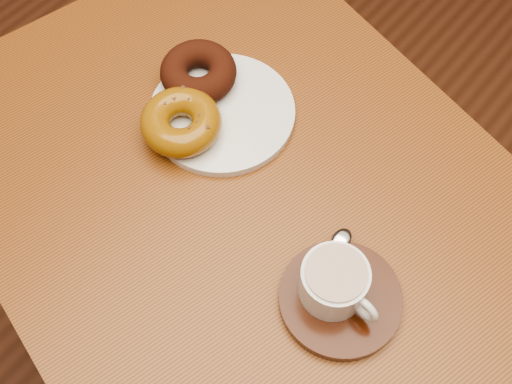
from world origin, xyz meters
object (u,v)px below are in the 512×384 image
Objects in this scene: cafe_table at (246,233)px; donut_plate at (222,112)px; saucer at (340,299)px; coffee_cup at (335,282)px.

cafe_table is 4.92× the size of donut_plate.
donut_plate reaches higher than cafe_table.
saucer is 0.04m from coffee_cup.
donut_plate is 0.31m from saucer.
saucer is 1.40× the size of coffee_cup.
donut_plate is 0.31m from coffee_cup.
coffee_cup reaches higher than cafe_table.
saucer reaches higher than cafe_table.
cafe_table is at bearing 167.16° from saucer.
coffee_cup is at bearing -22.77° from donut_plate.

